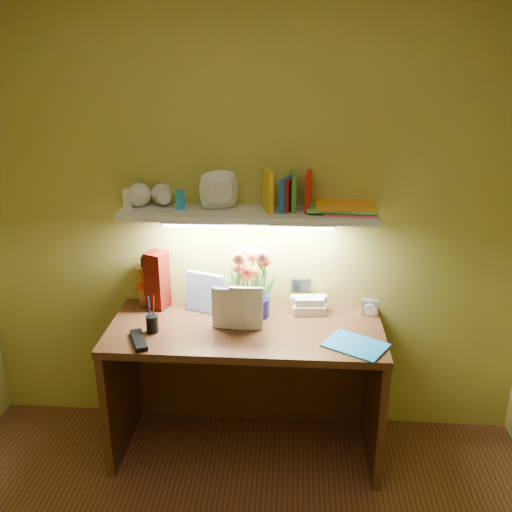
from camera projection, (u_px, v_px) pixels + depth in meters
The scene contains 13 objects.
desk at pixel (246, 390), 3.04m from camera, with size 1.40×0.60×0.75m, color #3B1B10.
flower_bouquet at pixel (250, 283), 2.98m from camera, with size 0.23×0.23×0.36m, color #090C38, non-canonical shape.
telephone at pixel (309, 303), 3.06m from camera, with size 0.17×0.13×0.10m, color beige, non-canonical shape.
desk_clock at pixel (370, 307), 3.02m from camera, with size 0.09×0.04×0.09m, color #AEAEB2.
whisky_bottle at pixel (145, 280), 3.13m from camera, with size 0.07×0.07×0.28m, color #9F591C, non-canonical shape.
whisky_box at pixel (157, 280), 3.07m from camera, with size 0.10×0.10×0.32m, color #500D06.
pen_cup at pixel (152, 318), 2.84m from camera, with size 0.06×0.06×0.15m, color black.
art_card at pixel (205, 292), 3.05m from camera, with size 0.21×0.04×0.21m, color silver, non-canonical shape.
tv_remote at pixel (139, 340), 2.76m from camera, with size 0.06×0.20×0.02m, color black.
blue_folder at pixel (356, 345), 2.73m from camera, with size 0.28×0.20×0.01m, color #1983C7.
desk_book_a at pixel (212, 307), 2.87m from camera, with size 0.17×0.02×0.22m, color silver.
desk_book_b at pixel (229, 308), 2.85m from camera, with size 0.17×0.02×0.23m, color silver.
wall_shelf at pixel (248, 207), 2.87m from camera, with size 1.30×0.33×0.24m.
Camera 1 is at (0.23, -1.38, 2.11)m, focal length 40.00 mm.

